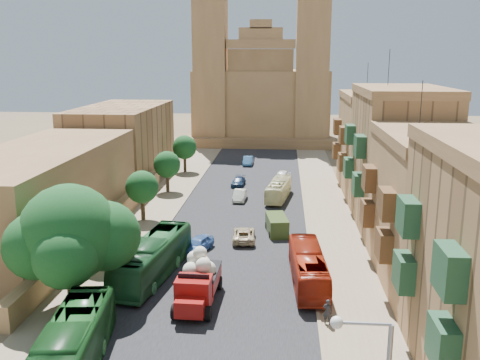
% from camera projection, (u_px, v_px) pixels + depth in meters
% --- Properties ---
extents(ground, '(260.00, 260.00, 0.00)m').
position_uv_depth(ground, '(204.00, 343.00, 31.82)').
color(ground, brown).
extents(road_surface, '(14.00, 140.00, 0.01)m').
position_uv_depth(road_surface, '(243.00, 206.00, 60.94)').
color(road_surface, black).
rests_on(road_surface, ground).
extents(sidewalk_east, '(5.00, 140.00, 0.01)m').
position_uv_depth(sidewalk_east, '(327.00, 208.00, 60.18)').
color(sidewalk_east, '#826E55').
rests_on(sidewalk_east, ground).
extents(sidewalk_west, '(5.00, 140.00, 0.01)m').
position_uv_depth(sidewalk_west, '(161.00, 204.00, 61.71)').
color(sidewalk_west, '#826E55').
rests_on(sidewalk_west, ground).
extents(kerb_east, '(0.25, 140.00, 0.12)m').
position_uv_depth(kerb_east, '(305.00, 207.00, 60.37)').
color(kerb_east, '#826E55').
rests_on(kerb_east, ground).
extents(kerb_west, '(0.25, 140.00, 0.12)m').
position_uv_depth(kerb_west, '(182.00, 204.00, 61.50)').
color(kerb_west, '#826E55').
rests_on(kerb_west, ground).
extents(townhouse_b, '(9.00, 14.00, 14.90)m').
position_uv_depth(townhouse_b, '(436.00, 207.00, 39.94)').
color(townhouse_b, olive).
rests_on(townhouse_b, ground).
extents(townhouse_c, '(9.00, 14.00, 17.40)m').
position_uv_depth(townhouse_c, '(398.00, 157.00, 53.25)').
color(townhouse_c, olive).
rests_on(townhouse_c, ground).
extents(townhouse_d, '(9.00, 14.00, 15.90)m').
position_uv_depth(townhouse_d, '(375.00, 142.00, 67.01)').
color(townhouse_d, olive).
rests_on(townhouse_d, ground).
extents(west_wall, '(1.00, 40.00, 1.80)m').
position_uv_depth(west_wall, '(107.00, 222.00, 52.04)').
color(west_wall, olive).
rests_on(west_wall, ground).
extents(west_building_low, '(10.00, 28.00, 8.40)m').
position_uv_depth(west_building_low, '(41.00, 194.00, 49.80)').
color(west_building_low, brown).
rests_on(west_building_low, ground).
extents(west_building_mid, '(10.00, 22.00, 10.00)m').
position_uv_depth(west_building_mid, '(123.00, 142.00, 74.86)').
color(west_building_mid, olive).
rests_on(west_building_mid, ground).
extents(church, '(28.00, 22.50, 36.30)m').
position_uv_depth(church, '(262.00, 93.00, 106.00)').
color(church, olive).
rests_on(church, ground).
extents(ficus_tree, '(8.58, 7.90, 8.58)m').
position_uv_depth(ficus_tree, '(71.00, 236.00, 35.32)').
color(ficus_tree, '#382B1C').
rests_on(ficus_tree, ground).
extents(street_tree_a, '(3.44, 3.44, 5.30)m').
position_uv_depth(street_tree_a, '(104.00, 222.00, 43.47)').
color(street_tree_a, '#382B1C').
rests_on(street_tree_a, ground).
extents(street_tree_b, '(3.41, 3.41, 5.24)m').
position_uv_depth(street_tree_b, '(142.00, 187.00, 55.13)').
color(street_tree_b, '#382B1C').
rests_on(street_tree_b, ground).
extents(street_tree_c, '(3.37, 3.37, 5.18)m').
position_uv_depth(street_tree_c, '(167.00, 165.00, 66.79)').
color(street_tree_c, '#382B1C').
rests_on(street_tree_c, ground).
extents(street_tree_d, '(3.53, 3.53, 5.43)m').
position_uv_depth(street_tree_d, '(185.00, 147.00, 78.40)').
color(street_tree_d, '#382B1C').
rests_on(street_tree_d, ground).
extents(red_truck, '(2.73, 6.55, 3.78)m').
position_uv_depth(red_truck, '(198.00, 281.00, 36.66)').
color(red_truck, maroon).
rests_on(red_truck, ground).
extents(olive_pickup, '(2.39, 4.30, 1.68)m').
position_uv_depth(olive_pickup, '(277.00, 225.00, 51.50)').
color(olive_pickup, '#32471A').
rests_on(olive_pickup, ground).
extents(bus_green_south, '(3.91, 11.45, 3.12)m').
position_uv_depth(bus_green_south, '(70.00, 351.00, 28.09)').
color(bus_green_south, '#184D1E').
rests_on(bus_green_south, ground).
extents(bus_green_north, '(4.20, 11.54, 3.14)m').
position_uv_depth(bus_green_north, '(153.00, 258.00, 41.08)').
color(bus_green_north, '#1F582B').
rests_on(bus_green_north, ground).
extents(bus_red_east, '(2.81, 9.71, 2.67)m').
position_uv_depth(bus_red_east, '(308.00, 268.00, 39.78)').
color(bus_red_east, '#9D2410').
rests_on(bus_red_east, ground).
extents(bus_cream_east, '(3.17, 8.61, 2.34)m').
position_uv_depth(bus_cream_east, '(279.00, 190.00, 63.75)').
color(bus_cream_east, beige).
rests_on(bus_cream_east, ground).
extents(car_blue_a, '(2.74, 4.27, 1.35)m').
position_uv_depth(car_blue_a, '(198.00, 244.00, 46.62)').
color(car_blue_a, '#3760A4').
rests_on(car_blue_a, ground).
extents(car_white_a, '(1.52, 3.93, 1.28)m').
position_uv_depth(car_white_a, '(240.00, 195.00, 63.25)').
color(car_white_a, silver).
rests_on(car_white_a, ground).
extents(car_cream, '(2.26, 4.49, 1.22)m').
position_uv_depth(car_cream, '(244.00, 234.00, 49.40)').
color(car_cream, tan).
rests_on(car_cream, ground).
extents(car_dkblue, '(1.87, 3.98, 1.12)m').
position_uv_depth(car_dkblue, '(238.00, 182.00, 70.43)').
color(car_dkblue, '#122441').
rests_on(car_dkblue, ground).
extents(car_white_b, '(2.52, 4.46, 1.43)m').
position_uv_depth(car_white_b, '(283.00, 175.00, 73.62)').
color(car_white_b, white).
rests_on(car_white_b, ground).
extents(car_blue_b, '(1.45, 4.09, 1.34)m').
position_uv_depth(car_blue_b, '(248.00, 161.00, 84.09)').
color(car_blue_b, teal).
rests_on(car_blue_b, ground).
extents(pedestrian_a, '(0.71, 0.58, 1.69)m').
position_uv_depth(pedestrian_a, '(328.00, 312.00, 33.96)').
color(pedestrian_a, black).
rests_on(pedestrian_a, ground).
extents(pedestrian_c, '(0.74, 1.03, 1.63)m').
position_uv_depth(pedestrian_c, '(318.00, 256.00, 43.52)').
color(pedestrian_c, '#323136').
rests_on(pedestrian_c, ground).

